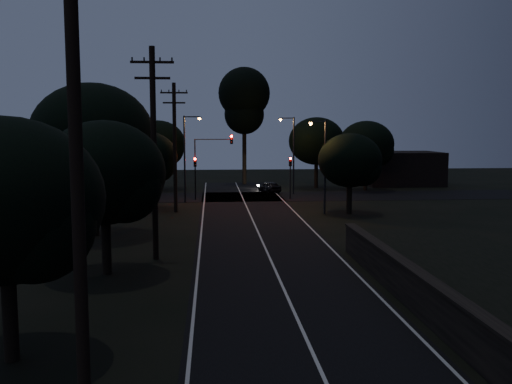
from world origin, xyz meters
TOP-DOWN VIEW (x-y plane):
  - ground at (0.00, 0.00)m, footprint 160.00×160.00m
  - road_surface at (0.00, 31.12)m, footprint 60.00×70.00m
  - utility_pole_near at (-6.00, -2.00)m, footprint 2.20×0.30m
  - utility_pole_mid at (-6.00, 15.00)m, footprint 2.20×0.30m
  - utility_pole_far at (-6.00, 32.00)m, footprint 2.20×0.30m
  - tree_left_a at (-8.80, 1.88)m, footprint 5.71×5.71m
  - tree_left_b at (-7.80, 11.88)m, footprint 5.70×5.70m
  - tree_left_c at (-10.23, 21.84)m, footprint 7.69×7.69m
  - tree_left_d at (-8.32, 33.89)m, footprint 5.20×5.20m
  - tree_far_nw at (-8.78, 49.88)m, footprint 6.12×6.12m
  - tree_far_w at (-13.78, 45.88)m, footprint 6.11×6.11m
  - tree_far_ne at (9.23, 49.87)m, footprint 6.42×6.42m
  - tree_far_e at (14.21, 46.88)m, footprint 6.05×6.05m
  - tree_right_a at (8.18, 29.90)m, footprint 5.09×5.09m
  - tall_pine at (1.00, 55.00)m, footprint 6.26×6.26m
  - building_left at (-20.00, 52.00)m, footprint 10.00×8.00m
  - building_right at (20.00, 53.00)m, footprint 9.00×7.00m
  - signal_left at (-4.60, 39.99)m, footprint 0.28×0.35m
  - signal_right at (4.60, 39.99)m, footprint 0.28×0.35m
  - signal_mast at (-2.91, 39.99)m, footprint 3.70×0.35m
  - streetlight_a at (-5.31, 38.00)m, footprint 1.66×0.26m
  - streetlight_b at (5.31, 44.00)m, footprint 1.66×0.26m
  - streetlight_c at (5.83, 30.00)m, footprint 1.46×0.26m
  - car at (3.20, 46.00)m, footprint 2.50×3.67m

SIDE VIEW (x-z plane):
  - ground at x=0.00m, z-range 0.00..0.00m
  - road_surface at x=0.00m, z-range 0.00..0.03m
  - car at x=3.20m, z-range 0.00..1.16m
  - building_right at x=20.00m, z-range 0.00..4.00m
  - building_left at x=-20.00m, z-range 0.00..4.40m
  - signal_left at x=-4.60m, z-range 0.79..4.89m
  - signal_right at x=4.60m, z-range 0.79..4.89m
  - tree_right_a at x=8.18m, z-range 0.96..7.43m
  - tree_left_d at x=-8.32m, z-range 0.97..7.57m
  - signal_mast at x=-2.91m, z-range 1.21..7.46m
  - streetlight_c at x=5.83m, z-range 0.60..8.10m
  - streetlight_a at x=-5.31m, z-range 0.64..8.64m
  - streetlight_b at x=5.31m, z-range 0.64..8.64m
  - tree_left_a at x=-8.80m, z-range 1.06..8.29m
  - tree_left_b at x=-7.80m, z-range 1.08..8.32m
  - tree_far_e at x=14.21m, z-range 1.14..8.82m
  - tree_far_nw at x=-8.78m, z-range 1.14..8.89m
  - tree_far_w at x=-13.78m, z-range 1.17..8.96m
  - tree_far_ne at x=9.23m, z-range 1.19..9.32m
  - utility_pole_far at x=-6.00m, z-range 0.23..10.73m
  - utility_pole_mid at x=-6.00m, z-range 0.24..11.24m
  - utility_pole_near at x=-6.00m, z-range 0.25..12.25m
  - tree_left_c at x=-10.23m, z-range 1.43..11.14m
  - tall_pine at x=1.00m, z-range 3.14..17.36m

